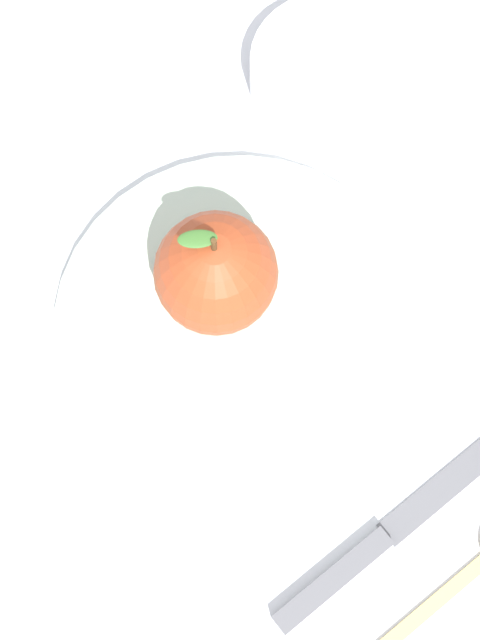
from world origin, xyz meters
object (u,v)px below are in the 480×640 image
Objects in this scene: dinner_plate at (240,325)px; apple at (216,273)px; side_bowl at (331,70)px; knife at (386,536)px.

dinner_plate is 0.05m from apple.
side_bowl is at bearing -95.31° from dinner_plate.
side_bowl reaches higher than dinner_plate.
apple is at bearing 78.41° from side_bowl.
knife is at bearing 108.25° from side_bowl.
apple is 0.77× the size of side_bowl.
side_bowl is 0.34m from knife.
dinner_plate is 2.13× the size of side_bowl.
side_bowl reaches higher than knife.
side_bowl is (-0.02, -0.20, 0.01)m from dinner_plate.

